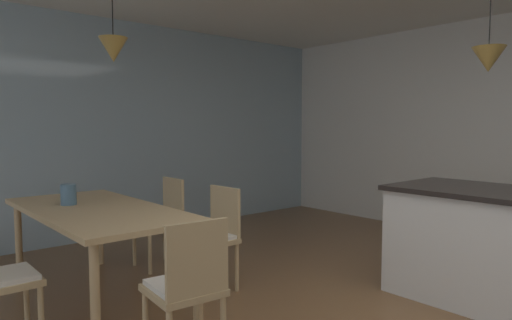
# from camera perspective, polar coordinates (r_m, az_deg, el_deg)

# --- Properties ---
(window_wall_left_glazing) EXTENTS (0.06, 8.40, 2.70)m
(window_wall_left_glazing) POSITION_cam_1_polar(r_m,az_deg,el_deg) (6.00, -16.05, 3.71)
(window_wall_left_glazing) COLOR #9EB7C6
(window_wall_left_glazing) RESTS_ON ground_plane
(dining_table) EXTENTS (1.95, 0.91, 0.74)m
(dining_table) POSITION_cam_1_polar(r_m,az_deg,el_deg) (3.87, -19.33, -6.63)
(dining_table) COLOR tan
(dining_table) RESTS_ON ground_plane
(chair_far_left) EXTENTS (0.41, 0.41, 0.87)m
(chair_far_left) POSITION_cam_1_polar(r_m,az_deg,el_deg) (4.65, -11.72, -7.21)
(chair_far_left) COLOR tan
(chair_far_left) RESTS_ON ground_plane
(chair_kitchen_end) EXTENTS (0.44, 0.44, 0.87)m
(chair_kitchen_end) POSITION_cam_1_polar(r_m,az_deg,el_deg) (2.76, -8.63, -15.26)
(chair_kitchen_end) COLOR tan
(chair_kitchen_end) RESTS_ON ground_plane
(chair_far_right) EXTENTS (0.41, 0.41, 0.87)m
(chair_far_right) POSITION_cam_1_polar(r_m,az_deg,el_deg) (3.92, -5.41, -9.29)
(chair_far_right) COLOR tan
(chair_far_right) RESTS_ON ground_plane
(pendant_over_table) EXTENTS (0.22, 0.22, 0.81)m
(pendant_over_table) POSITION_cam_1_polar(r_m,az_deg,el_deg) (3.81, -17.47, 13.09)
(pendant_over_table) COLOR black
(pendant_over_island_main) EXTENTS (0.25, 0.25, 0.89)m
(pendant_over_island_main) POSITION_cam_1_polar(r_m,az_deg,el_deg) (4.02, 27.17, 11.21)
(pendant_over_island_main) COLOR black
(vase_on_dining_table) EXTENTS (0.13, 0.13, 0.17)m
(vase_on_dining_table) POSITION_cam_1_polar(r_m,az_deg,el_deg) (4.07, -22.48, -4.03)
(vase_on_dining_table) COLOR slate
(vase_on_dining_table) RESTS_ON dining_table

